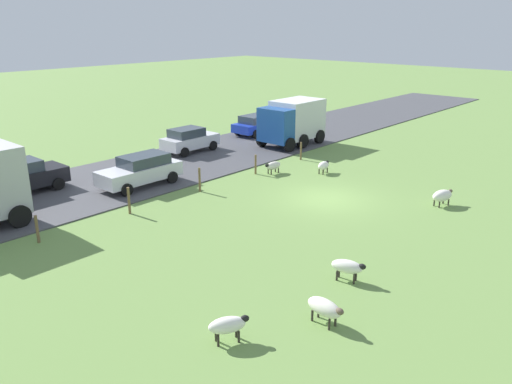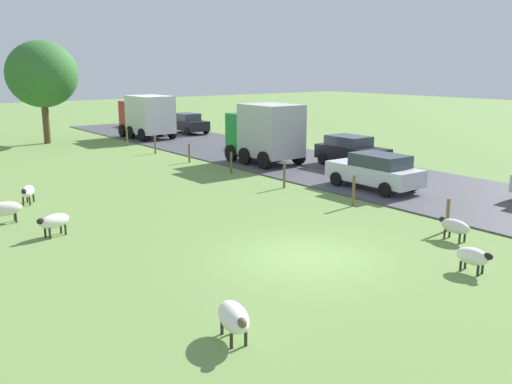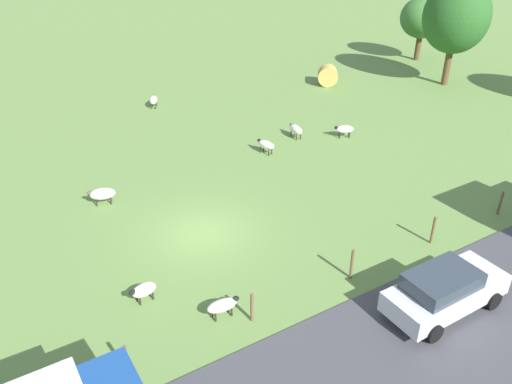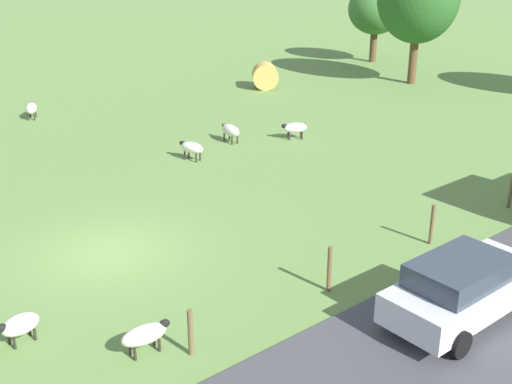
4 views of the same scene
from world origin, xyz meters
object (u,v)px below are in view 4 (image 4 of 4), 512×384
Objects in this scene: sheep_1 at (230,131)px; sheep_3 at (19,325)px; sheep_2 at (31,108)px; hay_bale_0 at (265,76)px; sheep_0 at (192,148)px; tree_2 at (376,9)px; car_2 at (464,287)px; sheep_5 at (145,335)px; sheep_4 at (295,128)px.

sheep_1 is 15.72m from sheep_3.
sheep_1 is 10.71m from sheep_2.
sheep_1 is at bearing -48.62° from hay_bale_0.
sheep_0 is 0.23× the size of tree_2.
hay_bale_0 is 25.00m from car_2.
sheep_1 is 15.58m from sheep_5.
hay_bale_0 is at bearing 79.86° from sheep_2.
hay_bale_0 is at bearing -82.11° from tree_2.
sheep_2 is at bearing 157.32° from sheep_3.
sheep_3 is (8.05, -10.22, -0.06)m from sheep_0.
hay_bale_0 is at bearing 126.67° from sheep_0.
sheep_0 is 10.57m from sheep_2.
sheep_1 is at bearing -66.03° from tree_2.
hay_bale_0 reaches higher than sheep_0.
sheep_1 is 0.86× the size of hay_bale_0.
tree_2 reaches higher than sheep_0.
hay_bale_0 is at bearing 147.30° from sheep_4.
sheep_3 is at bearing -124.31° from car_2.
sheep_2 reaches higher than sheep_0.
sheep_5 is at bearing -46.14° from hay_bale_0.
sheep_4 is at bearing 152.83° from car_2.
sheep_5 is 7.54m from car_2.
car_2 is (14.81, -4.35, 0.38)m from sheep_1.
car_2 is at bearing -16.37° from sheep_1.
sheep_3 is 0.69× the size of hay_bale_0.
hay_bale_0 is (-15.94, 20.82, 0.29)m from sheep_3.
sheep_4 is at bearing 59.54° from sheep_1.
sheep_3 is at bearing -22.68° from sheep_2.
sheep_2 is 24.68m from tree_2.
sheep_3 is 26.23m from hay_bale_0.
car_2 is at bearing 55.69° from sheep_3.
sheep_5 is (10.20, -8.23, -0.06)m from sheep_0.
sheep_4 reaches higher than sheep_5.
tree_2 is at bearing 118.60° from sheep_3.
tree_2 is at bearing 123.13° from sheep_5.
hay_bale_0 is at bearing 150.61° from car_2.
sheep_1 is at bearing 108.89° from sheep_0.
sheep_0 is at bearing 128.23° from sheep_3.
sheep_0 is at bearing 173.15° from car_2.
sheep_5 is at bearing -38.90° from sheep_0.
tree_2 is at bearing 113.97° from sheep_1.
sheep_4 is 19.73m from tree_2.
sheep_0 is 0.82× the size of hay_bale_0.
sheep_3 is at bearing -51.77° from sheep_0.
sheep_1 is 1.04× the size of sheep_2.
tree_2 is (-17.51, 32.12, 3.14)m from sheep_3.
sheep_3 is 2.93m from sheep_5.
sheep_0 is 1.02× the size of sheep_5.
sheep_2 is 13.39m from hay_bale_0.
hay_bale_0 is (2.36, 13.17, 0.22)m from sheep_2.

